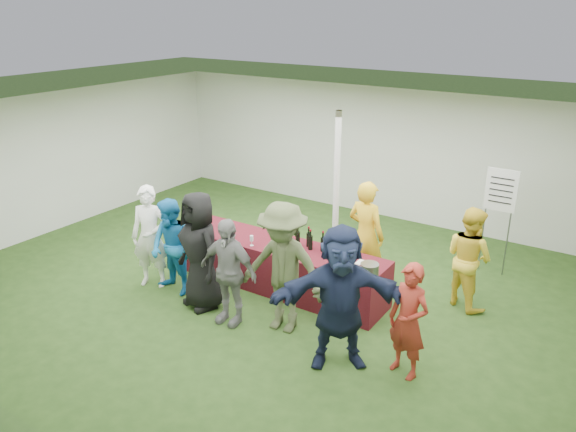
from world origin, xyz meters
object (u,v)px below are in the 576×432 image
Objects in this scene: serving_table at (277,265)px; staff_back at (469,257)px; customer_5 at (340,297)px; staff_pourer at (366,235)px; customer_2 at (200,251)px; customer_0 at (150,237)px; customer_3 at (228,272)px; wine_list_sign at (500,198)px; customer_6 at (408,321)px; dump_bucket at (369,270)px; customer_1 at (172,248)px; customer_4 at (283,268)px.

staff_back reaches higher than serving_table.
customer_5 is at bearing -35.20° from serving_table.
staff_pourer is 0.98× the size of customer_2.
customer_5 is at bearing 97.59° from staff_back.
customer_0 is 1.74m from customer_3.
wine_list_sign is at bearing 64.89° from customer_2.
customer_0 is 1.06× the size of customer_3.
customer_6 is (1.44, -1.80, -0.14)m from staff_pourer.
dump_bucket is 2.45m from customer_2.
dump_bucket is 0.14× the size of wine_list_sign.
customer_0 reaches higher than staff_back.
staff_pourer is 3.00m from customer_1.
dump_bucket is 3.03m from customer_1.
customer_2 is at bearing 61.97° from staff_back.
staff_pourer reaches higher than customer_6.
dump_bucket is at bearing 39.32° from customer_2.
customer_2 is 0.65m from customer_3.
customer_1 is at bearing 176.79° from customer_4.
staff_back is 1.02× the size of customer_1.
customer_2 is 1.22× the size of customer_6.
customer_3 is at bearing -165.52° from customer_4.
customer_2 is 0.96× the size of customer_4.
customer_5 is (0.10, -1.04, 0.09)m from dump_bucket.
customer_0 reaches higher than customer_6.
customer_5 reaches higher than serving_table.
customer_0 is 1.13× the size of customer_6.
customer_5 is at bearing -146.16° from customer_6.
customer_6 is at bearing 19.95° from customer_2.
serving_table is 2.90m from staff_back.
customer_3 is 1.07× the size of customer_6.
customer_5 is at bearing -3.49° from customer_3.
customer_0 is at bearing -165.69° from customer_2.
customer_5 reaches higher than customer_0.
customer_1 is 0.65m from customer_2.
customer_3 is (-2.69, -3.65, -0.53)m from wine_list_sign.
customer_4 is at bearing -164.61° from customer_6.
customer_6 is (3.81, 0.03, -0.03)m from customer_1.
wine_list_sign is 1.45m from staff_back.
staff_pourer is at bearing 73.37° from customer_4.
customer_4 is (0.76, -0.98, 0.55)m from serving_table.
customer_6 is (-0.09, -2.08, -0.04)m from staff_back.
staff_back is 4.85m from customer_0.
wine_list_sign is at bearing 50.72° from customer_3.
serving_table is at bearing 172.54° from dump_bucket.
serving_table is 2.06× the size of staff_pourer.
customer_5 is at bearing 116.67° from staff_pourer.
customer_5 is at bearing -20.03° from customer_4.
customer_0 is at bearing -166.64° from dump_bucket.
customer_4 is 1.27× the size of customer_6.
wine_list_sign is 0.97× the size of customer_4.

